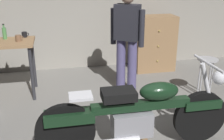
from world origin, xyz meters
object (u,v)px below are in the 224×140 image
person_standing (127,37)px  bottle (4,33)px  motorcycle (138,114)px  shop_stool (207,67)px  mug_black_matte (24,35)px  mug_brown_stoneware (18,38)px  wooden_dresser (154,43)px

person_standing → bottle: (-1.91, 0.38, 0.07)m
motorcycle → shop_stool: bearing=37.5°
shop_stool → mug_black_matte: (-2.78, 0.95, 0.45)m
motorcycle → person_standing: person_standing is taller
bottle → mug_brown_stoneware: bearing=-40.9°
wooden_dresser → shop_stool: bearing=-75.5°
bottle → wooden_dresser: bearing=10.6°
bottle → mug_black_matte: bearing=12.5°
motorcycle → bottle: size_ratio=9.09×
motorcycle → bottle: 2.61m
wooden_dresser → bottle: bearing=-169.4°
wooden_dresser → bottle: size_ratio=4.56×
person_standing → bottle: bearing=25.1°
mug_black_matte → mug_brown_stoneware: bearing=-104.3°
shop_stool → mug_brown_stoneware: mug_brown_stoneware is taller
person_standing → wooden_dresser: person_standing is taller
mug_black_matte → mug_brown_stoneware: 0.27m
motorcycle → mug_brown_stoneware: (-1.38, 1.78, 0.50)m
shop_stool → mug_black_matte: mug_black_matte is taller
bottle → motorcycle: bearing=-50.9°
motorcycle → bottle: bearing=129.8°
shop_stool → mug_black_matte: 2.97m
motorcycle → mug_brown_stoneware: bearing=128.5°
motorcycle → bottle: bottle is taller
motorcycle → mug_brown_stoneware: 2.31m
wooden_dresser → mug_brown_stoneware: bearing=-164.2°
mug_black_matte → bottle: bearing=-167.5°
wooden_dresser → mug_black_matte: bearing=-169.7°
mug_brown_stoneware → bottle: bearing=139.1°
mug_black_matte → motorcycle: bearing=-57.3°
shop_stool → mug_brown_stoneware: (-2.85, 0.68, 0.45)m
person_standing → shop_stool: (1.17, -0.50, -0.43)m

